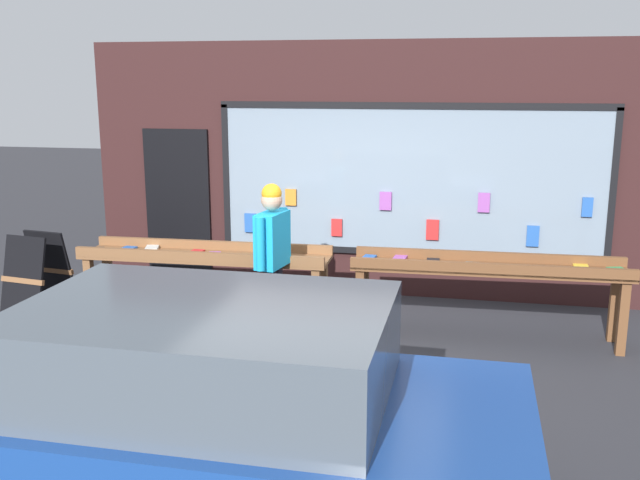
# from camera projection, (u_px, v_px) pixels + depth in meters

# --- Properties ---
(ground_plane) EXTENTS (40.00, 40.00, 0.00)m
(ground_plane) POSITION_uv_depth(u_px,v_px,m) (325.00, 359.00, 7.13)
(ground_plane) COLOR #2D2D33
(shopfront_facade) EXTENTS (7.15, 0.29, 3.21)m
(shopfront_facade) POSITION_uv_depth(u_px,v_px,m) (363.00, 171.00, 9.07)
(shopfront_facade) COLOR #331919
(shopfront_facade) RESTS_ON ground_plane
(display_table_left) EXTENTS (2.88, 0.70, 0.88)m
(display_table_left) POSITION_uv_depth(u_px,v_px,m) (205.00, 260.00, 8.14)
(display_table_left) COLOR brown
(display_table_left) RESTS_ON ground_plane
(display_table_right) EXTENTS (2.88, 0.65, 0.91)m
(display_table_right) POSITION_uv_depth(u_px,v_px,m) (488.00, 273.00, 7.50)
(display_table_right) COLOR brown
(display_table_right) RESTS_ON ground_plane
(person_browsing) EXTENTS (0.29, 0.66, 1.69)m
(person_browsing) POSITION_uv_depth(u_px,v_px,m) (272.00, 250.00, 7.44)
(person_browsing) COLOR black
(person_browsing) RESTS_ON ground_plane
(small_dog) EXTENTS (0.23, 0.63, 0.42)m
(small_dog) POSITION_uv_depth(u_px,v_px,m) (239.00, 315.00, 7.54)
(small_dog) COLOR white
(small_dog) RESTS_ON ground_plane
(sandwich_board_sign) EXTENTS (0.65, 0.83, 0.99)m
(sandwich_board_sign) POSITION_uv_depth(u_px,v_px,m) (38.00, 275.00, 8.29)
(sandwich_board_sign) COLOR black
(sandwich_board_sign) RESTS_ON ground_plane
(parked_car) EXTENTS (3.97, 1.96, 1.41)m
(parked_car) POSITION_uv_depth(u_px,v_px,m) (208.00, 408.00, 4.42)
(parked_car) COLOR navy
(parked_car) RESTS_ON ground_plane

